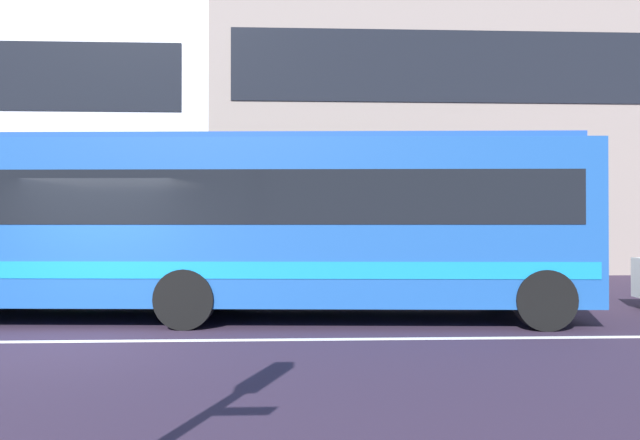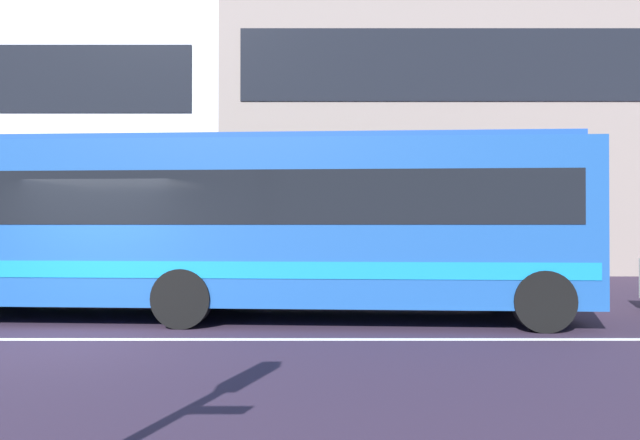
{
  "view_description": "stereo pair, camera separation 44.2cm",
  "coord_description": "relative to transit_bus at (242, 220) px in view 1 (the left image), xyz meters",
  "views": [
    {
      "loc": [
        3.33,
        -8.5,
        1.73
      ],
      "look_at": [
        3.76,
        2.4,
        1.82
      ],
      "focal_mm": 31.67,
      "sensor_mm": 36.0,
      "label": 1
    },
    {
      "loc": [
        3.77,
        -8.51,
        1.73
      ],
      "look_at": [
        3.76,
        2.4,
        1.82
      ],
      "focal_mm": 31.67,
      "sensor_mm": 36.0,
      "label": 2
    }
  ],
  "objects": [
    {
      "name": "ground_plane",
      "position": [
        -2.3,
        -2.04,
        -1.82
      ],
      "size": [
        160.0,
        160.0,
        0.0
      ],
      "primitive_type": "plane",
      "color": "#2F2235"
    },
    {
      "name": "transit_bus",
      "position": [
        0.0,
        0.0,
        0.0
      ],
      "size": [
        12.44,
        3.23,
        3.3
      ],
      "color": "#1B4A94",
      "rests_on": "ground_plane"
    },
    {
      "name": "lane_centre_line",
      "position": [
        -2.3,
        -2.04,
        -1.81
      ],
      "size": [
        60.0,
        0.16,
        0.01
      ],
      "primitive_type": "cube",
      "color": "silver",
      "rests_on": "ground_plane"
    },
    {
      "name": "apartment_block_right",
      "position": [
        7.35,
        13.35,
        4.3
      ],
      "size": [
        18.58,
        10.1,
        12.24
      ],
      "color": "gray",
      "rests_on": "ground_plane"
    },
    {
      "name": "hedge_row_far",
      "position": [
        -2.54,
        3.29,
        -1.28
      ],
      "size": [
        15.94,
        1.1,
        1.08
      ],
      "primitive_type": "cube",
      "color": "#337525",
      "rests_on": "ground_plane"
    }
  ]
}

